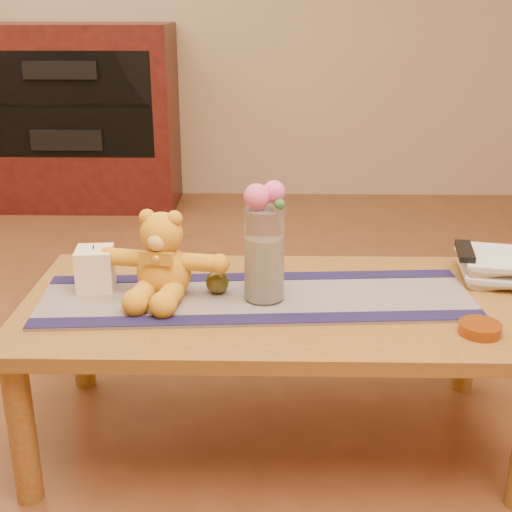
{
  "coord_description": "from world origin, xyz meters",
  "views": [
    {
      "loc": [
        -0.01,
        -1.77,
        1.24
      ],
      "look_at": [
        -0.05,
        0.0,
        0.58
      ],
      "focal_mm": 48.68,
      "sensor_mm": 36.0,
      "label": 1
    }
  ],
  "objects_px": {
    "teddy_bear": "(163,255)",
    "amber_dish": "(480,329)",
    "tv_remote": "(465,251)",
    "glass_vase": "(264,255)",
    "book_bottom": "(462,273)",
    "bronze_ball": "(217,282)",
    "pillar_candle": "(95,269)"
  },
  "relations": [
    {
      "from": "glass_vase",
      "to": "bronze_ball",
      "type": "xyz_separation_m",
      "value": [
        -0.13,
        0.04,
        -0.1
      ]
    },
    {
      "from": "pillar_candle",
      "to": "bronze_ball",
      "type": "relative_size",
      "value": 1.84
    },
    {
      "from": "teddy_bear",
      "to": "amber_dish",
      "type": "distance_m",
      "value": 0.86
    },
    {
      "from": "teddy_bear",
      "to": "amber_dish",
      "type": "height_order",
      "value": "teddy_bear"
    },
    {
      "from": "glass_vase",
      "to": "book_bottom",
      "type": "xyz_separation_m",
      "value": [
        0.6,
        0.19,
        -0.13
      ]
    },
    {
      "from": "glass_vase",
      "to": "tv_remote",
      "type": "relative_size",
      "value": 1.62
    },
    {
      "from": "pillar_candle",
      "to": "book_bottom",
      "type": "bearing_deg",
      "value": 7.16
    },
    {
      "from": "bronze_ball",
      "to": "tv_remote",
      "type": "relative_size",
      "value": 0.41
    },
    {
      "from": "pillar_candle",
      "to": "tv_remote",
      "type": "bearing_deg",
      "value": 6.65
    },
    {
      "from": "tv_remote",
      "to": "amber_dish",
      "type": "height_order",
      "value": "tv_remote"
    },
    {
      "from": "teddy_bear",
      "to": "tv_remote",
      "type": "relative_size",
      "value": 2.16
    },
    {
      "from": "bronze_ball",
      "to": "teddy_bear",
      "type": "bearing_deg",
      "value": -175.44
    },
    {
      "from": "amber_dish",
      "to": "pillar_candle",
      "type": "bearing_deg",
      "value": 166.45
    },
    {
      "from": "pillar_candle",
      "to": "book_bottom",
      "type": "xyz_separation_m",
      "value": [
        1.08,
        0.14,
        -0.06
      ]
    },
    {
      "from": "amber_dish",
      "to": "teddy_bear",
      "type": "bearing_deg",
      "value": 165.55
    },
    {
      "from": "bronze_ball",
      "to": "amber_dish",
      "type": "bearing_deg",
      "value": -18.34
    },
    {
      "from": "pillar_candle",
      "to": "amber_dish",
      "type": "bearing_deg",
      "value": -13.55
    },
    {
      "from": "teddy_bear",
      "to": "bronze_ball",
      "type": "distance_m",
      "value": 0.17
    },
    {
      "from": "teddy_bear",
      "to": "tv_remote",
      "type": "xyz_separation_m",
      "value": [
        0.88,
        0.16,
        -0.04
      ]
    },
    {
      "from": "pillar_candle",
      "to": "amber_dish",
      "type": "distance_m",
      "value": 1.05
    },
    {
      "from": "teddy_bear",
      "to": "book_bottom",
      "type": "distance_m",
      "value": 0.9
    },
    {
      "from": "teddy_bear",
      "to": "pillar_candle",
      "type": "xyz_separation_m",
      "value": [
        -0.2,
        0.03,
        -0.06
      ]
    },
    {
      "from": "amber_dish",
      "to": "glass_vase",
      "type": "bearing_deg",
      "value": 160.89
    },
    {
      "from": "glass_vase",
      "to": "pillar_candle",
      "type": "bearing_deg",
      "value": 173.07
    },
    {
      "from": "teddy_bear",
      "to": "tv_remote",
      "type": "distance_m",
      "value": 0.89
    },
    {
      "from": "teddy_bear",
      "to": "book_bottom",
      "type": "relative_size",
      "value": 1.55
    },
    {
      "from": "pillar_candle",
      "to": "bronze_ball",
      "type": "xyz_separation_m",
      "value": [
        0.35,
        -0.02,
        -0.03
      ]
    },
    {
      "from": "bronze_ball",
      "to": "tv_remote",
      "type": "distance_m",
      "value": 0.74
    },
    {
      "from": "glass_vase",
      "to": "tv_remote",
      "type": "xyz_separation_m",
      "value": [
        0.6,
        0.18,
        -0.05
      ]
    },
    {
      "from": "glass_vase",
      "to": "book_bottom",
      "type": "bearing_deg",
      "value": 17.97
    },
    {
      "from": "pillar_candle",
      "to": "book_bottom",
      "type": "relative_size",
      "value": 0.55
    },
    {
      "from": "teddy_bear",
      "to": "pillar_candle",
      "type": "height_order",
      "value": "teddy_bear"
    }
  ]
}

